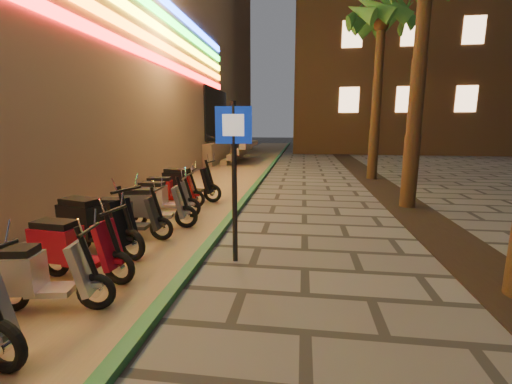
# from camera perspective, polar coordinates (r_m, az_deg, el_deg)

# --- Properties ---
(ground) EXTENTS (120.00, 120.00, 0.00)m
(ground) POSITION_cam_1_polar(r_m,az_deg,el_deg) (3.42, -7.78, -28.77)
(ground) COLOR #474442
(ground) RESTS_ON ground
(parking_strip) EXTENTS (3.40, 60.00, 0.01)m
(parking_strip) POSITION_cam_1_polar(r_m,az_deg,el_deg) (13.14, -7.11, 1.44)
(parking_strip) COLOR #8C7251
(parking_strip) RESTS_ON ground
(green_curb) EXTENTS (0.18, 60.00, 0.10)m
(green_curb) POSITION_cam_1_polar(r_m,az_deg,el_deg) (12.81, 0.25, 1.48)
(green_curb) COLOR #246235
(green_curb) RESTS_ON ground
(planting_strip) EXTENTS (1.20, 40.00, 0.02)m
(planting_strip) POSITION_cam_1_polar(r_m,az_deg,el_deg) (8.33, 27.57, -5.36)
(planting_strip) COLOR black
(planting_strip) RESTS_ON ground
(apartment_block) EXTENTS (18.00, 16.06, 25.00)m
(apartment_block) POSITION_cam_1_polar(r_m,az_deg,el_deg) (36.96, 22.85, 26.48)
(apartment_block) COLOR brown
(apartment_block) RESTS_ON ground
(palm_d) EXTENTS (2.97, 3.02, 7.16)m
(palm_d) POSITION_cam_1_polar(r_m,az_deg,el_deg) (15.27, 20.19, 24.70)
(palm_d) COLOR #472D19
(palm_d) RESTS_ON ground
(pedestrian_sign) EXTENTS (0.56, 0.10, 2.54)m
(pedestrian_sign) POSITION_cam_1_polar(r_m,az_deg,el_deg) (5.33, -3.68, 5.24)
(pedestrian_sign) COLOR black
(pedestrian_sign) RESTS_ON ground
(scooter_6) EXTENTS (1.49, 0.65, 1.05)m
(scooter_6) POSITION_cam_1_polar(r_m,az_deg,el_deg) (4.88, -33.13, -11.57)
(scooter_6) COLOR black
(scooter_6) RESTS_ON ground
(scooter_7) EXTENTS (1.59, 0.59, 1.11)m
(scooter_7) POSITION_cam_1_polar(r_m,az_deg,el_deg) (5.58, -28.41, -8.09)
(scooter_7) COLOR black
(scooter_7) RESTS_ON ground
(scooter_8) EXTENTS (1.75, 0.89, 1.24)m
(scooter_8) POSITION_cam_1_polar(r_m,az_deg,el_deg) (6.50, -25.55, -4.74)
(scooter_8) COLOR black
(scooter_8) RESTS_ON ground
(scooter_9) EXTENTS (1.49, 0.52, 1.05)m
(scooter_9) POSITION_cam_1_polar(r_m,az_deg,el_deg) (7.07, -20.95, -3.84)
(scooter_9) COLOR black
(scooter_9) RESTS_ON ground
(scooter_10) EXTENTS (1.60, 0.68, 1.13)m
(scooter_10) POSITION_cam_1_polar(r_m,az_deg,el_deg) (7.64, -17.24, -2.27)
(scooter_10) COLOR black
(scooter_10) RESTS_ON ground
(scooter_11) EXTENTS (1.54, 0.54, 1.09)m
(scooter_11) POSITION_cam_1_polar(r_m,az_deg,el_deg) (8.59, -15.44, -0.83)
(scooter_11) COLOR black
(scooter_11) RESTS_ON ground
(scooter_12) EXTENTS (1.54, 0.63, 1.08)m
(scooter_12) POSITION_cam_1_polar(r_m,az_deg,el_deg) (9.41, -14.39, 0.21)
(scooter_12) COLOR black
(scooter_12) RESTS_ON ground
(scooter_13) EXTENTS (1.75, 0.64, 1.23)m
(scooter_13) POSITION_cam_1_polar(r_m,az_deg,el_deg) (10.15, -11.69, 1.48)
(scooter_13) COLOR black
(scooter_13) RESTS_ON ground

